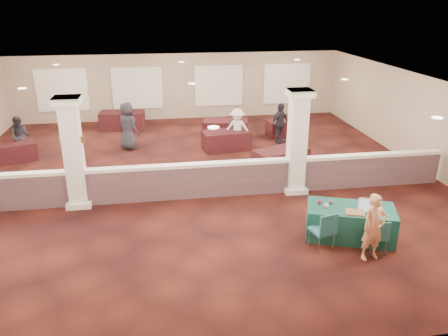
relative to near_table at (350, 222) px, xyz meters
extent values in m
plane|color=#421710|center=(-3.50, 4.46, -0.41)|extent=(16.00, 16.00, 0.00)
cube|color=gray|center=(-3.50, 12.46, 1.19)|extent=(16.00, 0.04, 3.20)
cube|color=gray|center=(-3.50, -3.54, 1.19)|extent=(16.00, 0.04, 3.20)
cube|color=gray|center=(4.50, 4.46, 1.19)|extent=(0.04, 16.00, 3.20)
cube|color=white|center=(-3.50, 4.46, 2.79)|extent=(16.00, 16.00, 0.02)
cube|color=#50363C|center=(-3.50, 2.96, 0.09)|extent=(15.60, 0.20, 1.00)
cube|color=silver|center=(-3.50, 2.96, 0.64)|extent=(15.60, 0.28, 0.10)
cube|color=silver|center=(-7.00, 2.96, 1.19)|extent=(0.50, 0.50, 3.20)
cube|color=silver|center=(-7.00, 2.96, -0.33)|extent=(0.70, 0.70, 0.16)
cube|color=silver|center=(-7.00, 2.96, 2.69)|extent=(0.72, 0.72, 0.20)
cube|color=silver|center=(-0.50, 2.96, 1.19)|extent=(0.50, 0.50, 3.20)
cube|color=silver|center=(-0.50, 2.96, -0.33)|extent=(0.70, 0.70, 0.16)
cube|color=silver|center=(-0.50, 2.96, 2.69)|extent=(0.72, 0.72, 0.20)
cylinder|color=brown|center=(-7.28, 2.96, 1.59)|extent=(0.12, 0.12, 0.18)
cylinder|color=white|center=(-7.28, 2.96, 1.59)|extent=(0.09, 0.09, 0.10)
cylinder|color=brown|center=(-6.72, 2.96, 1.59)|extent=(0.12, 0.12, 0.18)
cylinder|color=white|center=(-6.72, 2.96, 1.59)|extent=(0.09, 0.09, 0.10)
cube|color=#103C33|center=(0.00, 0.00, 0.00)|extent=(2.36, 1.72, 0.82)
cube|color=#20595E|center=(0.30, -0.78, 0.03)|extent=(0.47, 0.47, 0.06)
cube|color=#20595E|center=(0.29, -0.98, 0.27)|extent=(0.43, 0.07, 0.43)
cylinder|color=slate|center=(0.11, -0.95, -0.20)|extent=(0.02, 0.02, 0.41)
cylinder|color=slate|center=(0.48, -0.97, -0.20)|extent=(0.02, 0.02, 0.41)
cylinder|color=slate|center=(0.12, -0.58, -0.20)|extent=(0.02, 0.02, 0.41)
cylinder|color=slate|center=(0.49, -0.60, -0.20)|extent=(0.02, 0.02, 0.41)
cube|color=#20595E|center=(-0.90, -0.42, 0.08)|extent=(0.61, 0.61, 0.07)
cube|color=#20595E|center=(-0.84, -0.64, 0.36)|extent=(0.48, 0.17, 0.48)
cylinder|color=slate|center=(-1.05, -0.67, -0.18)|extent=(0.03, 0.03, 0.46)
cylinder|color=slate|center=(-0.64, -0.57, -0.18)|extent=(0.03, 0.03, 0.46)
cylinder|color=slate|center=(-1.15, -0.27, -0.18)|extent=(0.03, 0.03, 0.46)
cylinder|color=slate|center=(-0.74, -0.17, -0.18)|extent=(0.03, 0.03, 0.46)
imported|color=#F4A46A|center=(0.09, -0.99, 0.39)|extent=(0.63, 0.48, 1.60)
cube|color=black|center=(-10.00, 7.20, -0.07)|extent=(1.85, 1.36, 0.67)
cube|color=black|center=(-1.96, 7.30, -0.03)|extent=(1.96, 1.17, 0.75)
cube|color=black|center=(-0.44, 4.76, -0.03)|extent=(2.10, 1.56, 0.76)
cube|color=black|center=(-6.22, 10.96, 0.00)|extent=(2.07, 1.17, 0.81)
cube|color=black|center=(-1.74, 8.86, -0.02)|extent=(2.08, 1.35, 0.78)
cube|color=black|center=(0.96, 8.81, -0.07)|extent=(1.76, 1.05, 0.67)
imported|color=black|center=(-9.77, 7.70, 0.37)|extent=(0.76, 0.44, 1.56)
imported|color=beige|center=(-1.50, 7.38, 0.40)|extent=(1.14, 0.80, 1.62)
imported|color=black|center=(0.37, 7.80, 0.43)|extent=(1.07, 0.93, 1.67)
imported|color=black|center=(-5.80, 7.96, 0.54)|extent=(1.04, 0.99, 1.89)
cube|color=silver|center=(0.30, -0.17, 0.42)|extent=(0.43, 0.37, 0.02)
cube|color=silver|center=(0.34, -0.04, 0.55)|extent=(0.35, 0.14, 0.25)
cube|color=#AEBAD0|center=(0.34, -0.05, 0.53)|extent=(0.32, 0.12, 0.21)
cube|color=#B75F1D|center=(-0.04, -0.28, 0.43)|extent=(0.53, 0.47, 0.03)
sphere|color=beige|center=(-0.62, 0.10, 0.47)|extent=(0.12, 0.12, 0.12)
sphere|color=maroon|center=(-0.72, 0.32, 0.46)|extent=(0.11, 0.11, 0.11)
sphere|color=#47464B|center=(-0.43, 0.30, 0.47)|extent=(0.12, 0.12, 0.12)
cube|color=red|center=(0.58, -0.54, 0.42)|extent=(0.14, 0.08, 0.01)
camera|label=1|loc=(-4.63, -9.09, 5.23)|focal=35.00mm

